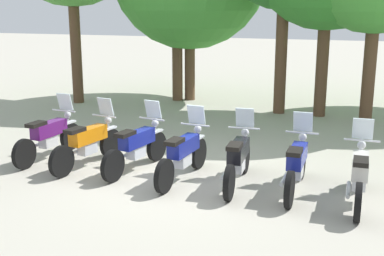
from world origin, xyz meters
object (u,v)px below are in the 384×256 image
Objects in this scene: motorcycle_4 at (238,158)px; motorcycle_0 at (49,136)px; motorcycle_3 at (183,154)px; motorcycle_6 at (359,174)px; motorcycle_5 at (297,164)px; motorcycle_2 at (137,146)px; motorcycle_1 at (88,142)px.

motorcycle_0 is at bearing 83.24° from motorcycle_4.
motorcycle_3 and motorcycle_6 have the same top height.
motorcycle_6 is at bearing -100.85° from motorcycle_5.
motorcycle_1 is at bearing 104.11° from motorcycle_2.
motorcycle_0 is 3.28m from motorcycle_3.
motorcycle_1 is 0.99× the size of motorcycle_3.
motorcycle_0 is 1.01× the size of motorcycle_2.
motorcycle_1 and motorcycle_2 have the same top height.
motorcycle_3 and motorcycle_4 have the same top height.
motorcycle_5 is at bearing -88.21° from motorcycle_0.
motorcycle_1 is 0.99× the size of motorcycle_5.
motorcycle_0 is 4.35m from motorcycle_4.
motorcycle_3 is 2.17m from motorcycle_5.
motorcycle_0 is 1.11m from motorcycle_1.
motorcycle_6 is (3.25, -0.20, 0.00)m from motorcycle_3.
motorcycle_2 is at bearing 84.25° from motorcycle_3.
motorcycle_1 is at bearing 85.45° from motorcycle_4.
motorcycle_1 is at bearing 86.54° from motorcycle_6.
motorcycle_3 is (2.17, -0.16, 0.00)m from motorcycle_1.
motorcycle_6 is at bearing -87.49° from motorcycle_3.
motorcycle_1 is 4.33m from motorcycle_5.
motorcycle_4 is at bearing -84.31° from motorcycle_2.
motorcycle_0 is 1.00× the size of motorcycle_5.
motorcycle_4 is 1.00× the size of motorcycle_6.
motorcycle_6 is (1.08, -0.23, 0.00)m from motorcycle_5.
motorcycle_1 is at bearing 91.76° from motorcycle_3.
motorcycle_1 and motorcycle_5 have the same top height.
motorcycle_2 is at bearing -75.92° from motorcycle_1.
motorcycle_0 and motorcycle_5 have the same top height.
motorcycle_5 is at bearing -81.05° from motorcycle_1.
motorcycle_1 is 1.00× the size of motorcycle_2.
motorcycle_5 is (4.33, -0.14, 0.00)m from motorcycle_1.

